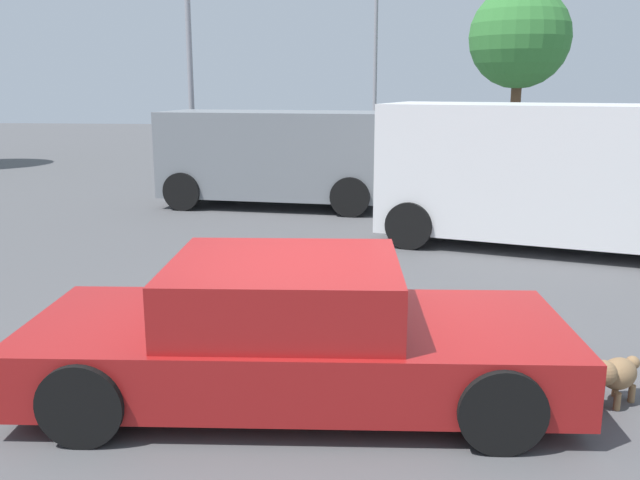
% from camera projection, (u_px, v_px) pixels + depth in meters
% --- Properties ---
extents(ground_plane, '(80.00, 80.00, 0.00)m').
position_uv_depth(ground_plane, '(314.00, 381.00, 6.09)').
color(ground_plane, '#515154').
extents(sedan_foreground, '(4.51, 2.13, 1.18)m').
position_uv_depth(sedan_foreground, '(294.00, 334.00, 5.70)').
color(sedan_foreground, maroon).
rests_on(sedan_foreground, ground_plane).
extents(dog, '(0.49, 0.48, 0.43)m').
position_uv_depth(dog, '(615.00, 374.00, 5.58)').
color(dog, olive).
rests_on(dog, ground_plane).
extents(van_white, '(5.53, 3.43, 2.28)m').
position_uv_depth(van_white, '(549.00, 172.00, 10.89)').
color(van_white, white).
rests_on(van_white, ground_plane).
extents(suv_dark, '(4.93, 2.51, 2.02)m').
position_uv_depth(suv_dark, '(275.00, 155.00, 14.69)').
color(suv_dark, gray).
rests_on(suv_dark, ground_plane).
extents(pedestrian, '(0.50, 0.42, 1.62)m').
position_uv_depth(pedestrian, '(509.00, 169.00, 13.45)').
color(pedestrian, black).
rests_on(pedestrian, ground_plane).
extents(light_post_near, '(0.44, 0.44, 5.98)m').
position_uv_depth(light_post_near, '(188.00, 20.00, 16.50)').
color(light_post_near, gray).
rests_on(light_post_near, ground_plane).
extents(light_post_mid, '(0.44, 0.44, 6.91)m').
position_uv_depth(light_post_mid, '(376.00, 26.00, 24.61)').
color(light_post_mid, gray).
rests_on(light_post_mid, ground_plane).
extents(tree_back_center, '(3.46, 3.46, 5.90)m').
position_uv_depth(tree_back_center, '(520.00, 38.00, 23.50)').
color(tree_back_center, brown).
rests_on(tree_back_center, ground_plane).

